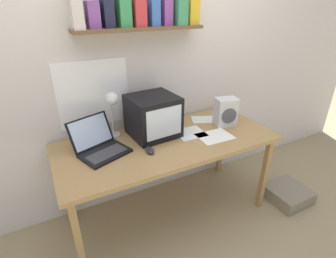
{
  "coord_description": "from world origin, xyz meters",
  "views": [
    {
      "loc": [
        -0.84,
        -1.62,
        1.76
      ],
      "look_at": [
        0.0,
        0.0,
        0.85
      ],
      "focal_mm": 28.0,
      "sensor_mm": 36.0,
      "label": 1
    }
  ],
  "objects": [
    {
      "name": "space_heater",
      "position": [
        0.58,
        0.03,
        0.88
      ],
      "size": [
        0.2,
        0.16,
        0.25
      ],
      "rotation": [
        0.0,
        0.0,
        -0.21
      ],
      "color": "silver",
      "rests_on": "corner_desk"
    },
    {
      "name": "laptop",
      "position": [
        -0.52,
        0.09,
        0.82
      ],
      "size": [
        0.42,
        0.42,
        0.24
      ],
      "rotation": [
        0.0,
        0.0,
        0.35
      ],
      "color": "black",
      "rests_on": "corner_desk"
    },
    {
      "name": "printed_handout",
      "position": [
        0.22,
        0.02,
        0.76
      ],
      "size": [
        0.25,
        0.23,
        0.0
      ],
      "rotation": [
        0.0,
        0.0,
        -0.06
      ],
      "color": "white",
      "rests_on": "corner_desk"
    },
    {
      "name": "crt_monitor",
      "position": [
        -0.06,
        0.15,
        0.92
      ],
      "size": [
        0.39,
        0.38,
        0.33
      ],
      "rotation": [
        0.0,
        0.0,
        0.08
      ],
      "color": "black",
      "rests_on": "corner_desk"
    },
    {
      "name": "loose_paper_near_laptop",
      "position": [
        0.48,
        0.2,
        0.76
      ],
      "size": [
        0.27,
        0.24,
        0.0
      ],
      "rotation": [
        0.0,
        0.0,
        -0.41
      ],
      "color": "white",
      "rests_on": "corner_desk"
    },
    {
      "name": "loose_paper_near_monitor",
      "position": [
        0.37,
        -0.12,
        0.76
      ],
      "size": [
        0.29,
        0.22,
        0.0
      ],
      "rotation": [
        0.0,
        0.0,
        -0.04
      ],
      "color": "white",
      "rests_on": "corner_desk"
    },
    {
      "name": "computer_mouse",
      "position": [
        -0.2,
        -0.1,
        0.77
      ],
      "size": [
        0.06,
        0.11,
        0.03
      ],
      "rotation": [
        0.0,
        0.0,
        -0.01
      ],
      "color": "#232326",
      "rests_on": "corner_desk"
    },
    {
      "name": "ground_plane",
      "position": [
        0.0,
        0.0,
        0.0
      ],
      "size": [
        12.0,
        12.0,
        0.0
      ],
      "primitive_type": "plane",
      "color": "#9B8863"
    },
    {
      "name": "juice_glass",
      "position": [
        0.21,
        0.21,
        0.81
      ],
      "size": [
        0.08,
        0.08,
        0.12
      ],
      "color": "white",
      "rests_on": "corner_desk"
    },
    {
      "name": "corner_desk",
      "position": [
        0.0,
        0.0,
        0.7
      ],
      "size": [
        1.74,
        0.76,
        0.75
      ],
      "color": "#A37B49",
      "rests_on": "ground_plane"
    },
    {
      "name": "back_wall",
      "position": [
        -0.0,
        0.43,
        1.31
      ],
      "size": [
        5.6,
        0.24,
        2.6
      ],
      "color": "silver",
      "rests_on": "ground_plane"
    },
    {
      "name": "floor_cushion",
      "position": [
        1.12,
        -0.38,
        0.06
      ],
      "size": [
        0.36,
        0.36,
        0.13
      ],
      "color": "gray",
      "rests_on": "ground_plane"
    },
    {
      "name": "desk_lamp",
      "position": [
        -0.36,
        0.22,
        1.04
      ],
      "size": [
        0.11,
        0.16,
        0.39
      ],
      "rotation": [
        0.0,
        0.0,
        -0.1
      ],
      "color": "silver",
      "rests_on": "corner_desk"
    }
  ]
}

